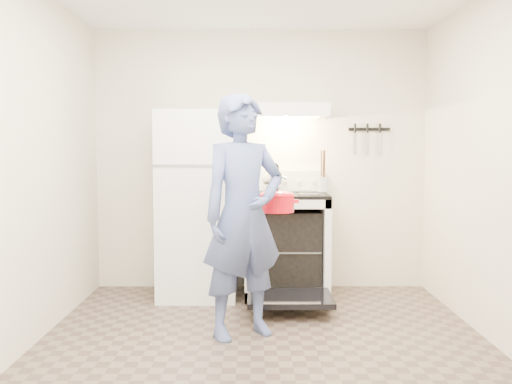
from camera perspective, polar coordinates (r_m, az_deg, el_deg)
floor at (r=4.00m, az=0.80°, el=-15.57°), size 3.60×3.60×0.00m
back_wall at (r=5.56m, az=0.49°, el=3.20°), size 3.20×0.02×2.50m
refrigerator at (r=5.26m, az=-5.80°, el=-1.26°), size 0.70×0.70×1.70m
stove_body at (r=5.32m, az=3.01°, el=-5.42°), size 0.76×0.65×0.92m
cooktop at (r=5.26m, az=3.03°, el=-0.31°), size 0.76×0.65×0.03m
backsplash at (r=5.54m, az=2.87°, el=1.11°), size 0.76×0.07×0.20m
oven_door at (r=4.81m, az=3.40°, el=-10.56°), size 0.70×0.54×0.04m
oven_rack at (r=5.32m, az=3.01°, el=-5.63°), size 0.60×0.52×0.01m
range_hood at (r=5.33m, az=3.02°, el=8.09°), size 0.76×0.50×0.12m
knife_strip at (r=5.66m, az=11.25°, el=6.17°), size 0.40×0.02×0.03m
pizza_stone at (r=5.26m, az=3.45°, el=-5.59°), size 0.33×0.33×0.02m
tea_kettle at (r=5.32m, az=1.63°, el=1.45°), size 0.24×0.19×0.29m
utensil_jar at (r=5.12m, az=6.71°, el=0.77°), size 0.09×0.09×0.13m
person at (r=4.10m, az=-1.27°, el=-2.42°), size 0.76×0.68×1.76m
dutch_oven at (r=4.39m, az=2.04°, el=-1.18°), size 0.34×0.27×0.23m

